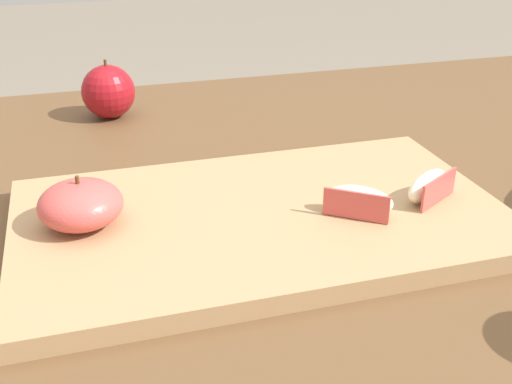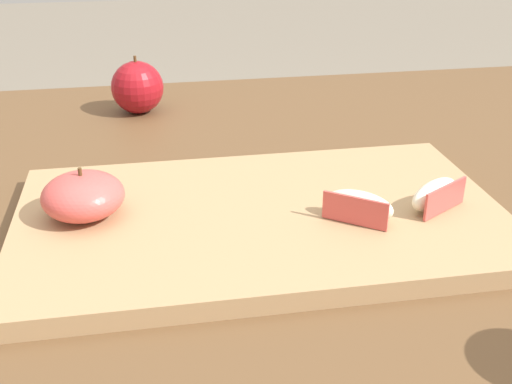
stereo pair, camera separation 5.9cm
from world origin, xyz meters
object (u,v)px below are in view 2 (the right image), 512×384
Objects in this scene: apple_wedge_right at (359,206)px; whole_apple_red_delicious at (137,87)px; apple_wedge_back at (436,195)px; cutting_board at (256,220)px; apple_half_skin_up at (83,196)px.

apple_wedge_right is 0.44m from whole_apple_red_delicious.
apple_wedge_back and apple_wedge_right have the same top height.
apple_wedge_back is at bearing -7.77° from cutting_board.
cutting_board is at bearing -73.83° from whole_apple_red_delicious.
whole_apple_red_delicious reaches higher than cutting_board.
apple_wedge_right is at bearing -63.89° from whole_apple_red_delicious.
whole_apple_red_delicious reaches higher than apple_wedge_back.
apple_wedge_right reaches higher than cutting_board.
apple_wedge_right is 0.79× the size of whole_apple_red_delicious.
cutting_board is at bearing 172.23° from apple_wedge_back.
apple_half_skin_up is at bearing 168.22° from apple_wedge_right.
whole_apple_red_delicious is (0.05, 0.34, -0.00)m from apple_half_skin_up.
cutting_board is 0.16m from apple_half_skin_up.
apple_wedge_back is 0.81× the size of whole_apple_red_delicious.
apple_half_skin_up is 1.18× the size of apple_wedge_right.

